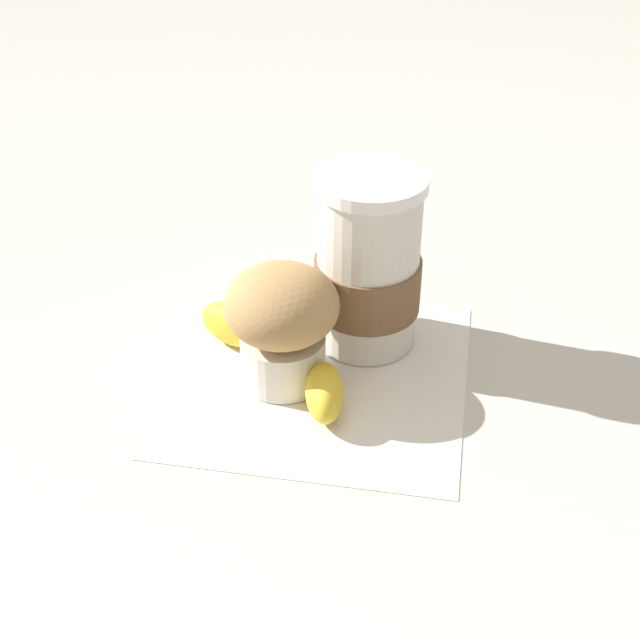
# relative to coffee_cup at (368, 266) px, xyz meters

# --- Properties ---
(ground_plane) EXTENTS (3.00, 3.00, 0.00)m
(ground_plane) POSITION_rel_coffee_cup_xyz_m (0.06, -0.03, -0.07)
(ground_plane) COLOR beige
(paper_napkin) EXTENTS (0.23, 0.23, 0.00)m
(paper_napkin) POSITION_rel_coffee_cup_xyz_m (0.06, -0.03, -0.07)
(paper_napkin) COLOR white
(paper_napkin) RESTS_ON ground_plane
(coffee_cup) EXTENTS (0.09, 0.09, 0.15)m
(coffee_cup) POSITION_rel_coffee_cup_xyz_m (0.00, 0.00, 0.00)
(coffee_cup) COLOR silver
(coffee_cup) RESTS_ON paper_napkin
(muffin) EXTENTS (0.09, 0.09, 0.10)m
(muffin) POSITION_rel_coffee_cup_xyz_m (0.06, -0.06, -0.01)
(muffin) COLOR white
(muffin) RESTS_ON paper_napkin
(banana) EXTENTS (0.13, 0.14, 0.04)m
(banana) POSITION_rel_coffee_cup_xyz_m (0.06, -0.06, -0.05)
(banana) COLOR gold
(banana) RESTS_ON paper_napkin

